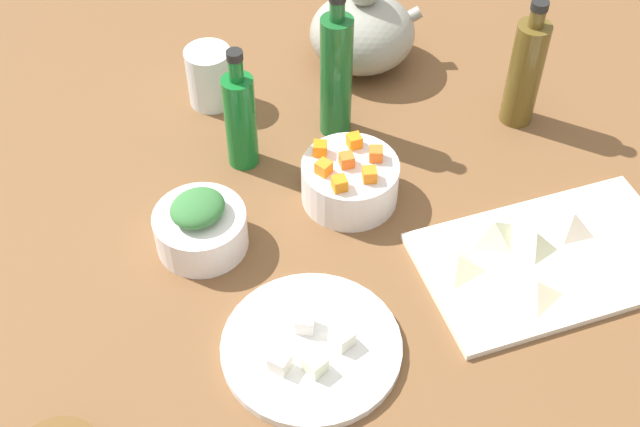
{
  "coord_description": "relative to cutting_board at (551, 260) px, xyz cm",
  "views": [
    {
      "loc": [
        -17.2,
        -70.53,
        86.31
      ],
      "look_at": [
        0.0,
        0.0,
        8.0
      ],
      "focal_mm": 46.98,
      "sensor_mm": 36.0,
      "label": 1
    }
  ],
  "objects": [
    {
      "name": "tabletop",
      "position": [
        -27.96,
        10.92,
        -2.0
      ],
      "size": [
        190.0,
        190.0,
        3.0
      ],
      "primitive_type": "cube",
      "color": "brown",
      "rests_on": "ground"
    },
    {
      "name": "cutting_board",
      "position": [
        0.0,
        0.0,
        0.0
      ],
      "size": [
        35.22,
        22.92,
        1.0
      ],
      "primitive_type": "cube",
      "rotation": [
        0.0,
        0.0,
        0.09
      ],
      "color": "silver",
      "rests_on": "tabletop"
    },
    {
      "name": "plate_tofu",
      "position": [
        -33.06,
        -5.71,
        0.1
      ],
      "size": [
        21.37,
        21.37,
        1.2
      ],
      "primitive_type": "cylinder",
      "color": "white",
      "rests_on": "tabletop"
    },
    {
      "name": "bowl_greens",
      "position": [
        -43.08,
        13.81,
        2.23
      ],
      "size": [
        12.01,
        12.01,
        5.47
      ],
      "primitive_type": "cylinder",
      "color": "white",
      "rests_on": "tabletop"
    },
    {
      "name": "bowl_carrots",
      "position": [
        -22.2,
        17.44,
        2.58
      ],
      "size": [
        13.2,
        13.2,
        6.16
      ],
      "primitive_type": "cylinder",
      "color": "white",
      "rests_on": "tabletop"
    },
    {
      "name": "teapot",
      "position": [
        -12.37,
        46.49,
        5.53
      ],
      "size": [
        18.17,
        16.24,
        15.77
      ],
      "color": "gray",
      "rests_on": "tabletop"
    },
    {
      "name": "bottle_0",
      "position": [
        -35.03,
        28.23,
        7.4
      ],
      "size": [
        4.42,
        4.42,
        19.1
      ],
      "color": "#146B29",
      "rests_on": "tabletop"
    },
    {
      "name": "bottle_1",
      "position": [
        -20.53,
        31.8,
        9.64
      ],
      "size": [
        4.63,
        4.63,
        23.35
      ],
      "color": "#1A5C28",
      "rests_on": "tabletop"
    },
    {
      "name": "bottle_2",
      "position": [
        6.64,
        27.68,
        8.29
      ],
      "size": [
        4.9,
        4.9,
        20.42
      ],
      "color": "brown",
      "rests_on": "tabletop"
    },
    {
      "name": "drinking_glass_0",
      "position": [
        -37.41,
        42.68,
        4.14
      ],
      "size": [
        6.96,
        6.96,
        9.28
      ],
      "primitive_type": "cylinder",
      "color": "white",
      "rests_on": "tabletop"
    },
    {
      "name": "carrot_cube_0",
      "position": [
        -20.51,
        14.25,
        6.56
      ],
      "size": [
        2.04,
        2.04,
        1.8
      ],
      "primitive_type": "cube",
      "rotation": [
        0.0,
        0.0,
        3.0
      ],
      "color": "orange",
      "rests_on": "bowl_carrots"
    },
    {
      "name": "carrot_cube_1",
      "position": [
        -24.74,
        13.57,
        6.56
      ],
      "size": [
        1.94,
        1.94,
        1.8
      ],
      "primitive_type": "cube",
      "rotation": [
        0.0,
        0.0,
        1.65
      ],
      "color": "orange",
      "rests_on": "bowl_carrots"
    },
    {
      "name": "carrot_cube_2",
      "position": [
        -18.6,
        17.84,
        6.56
      ],
      "size": [
        2.2,
        2.2,
        1.8
      ],
      "primitive_type": "cube",
      "rotation": [
        0.0,
        0.0,
        1.32
      ],
      "color": "orange",
      "rests_on": "bowl_carrots"
    },
    {
      "name": "carrot_cube_3",
      "position": [
        -22.71,
        17.59,
        6.56
      ],
      "size": [
        1.84,
        1.84,
        1.8
      ],
      "primitive_type": "cube",
      "rotation": [
        0.0,
        0.0,
        1.59
      ],
      "color": "orange",
      "rests_on": "bowl_carrots"
    },
    {
      "name": "carrot_cube_4",
      "position": [
        -25.59,
        20.62,
        6.56
      ],
      "size": [
        2.27,
        2.27,
        1.8
      ],
      "primitive_type": "cube",
      "rotation": [
        0.0,
        0.0,
        2.83
      ],
      "color": "orange",
      "rests_on": "bowl_carrots"
    },
    {
      "name": "carrot_cube_5",
      "position": [
        -26.0,
        16.93,
        6.56
      ],
      "size": [
        2.52,
        2.52,
        1.8
      ],
      "primitive_type": "cube",
      "rotation": [
        0.0,
        0.0,
        2.21
      ],
      "color": "orange",
      "rests_on": "bowl_carrots"
    },
    {
      "name": "carrot_cube_6",
      "position": [
        -20.74,
        20.99,
        6.56
      ],
      "size": [
        1.99,
        1.99,
        1.8
      ],
      "primitive_type": "cube",
      "rotation": [
        0.0,
        0.0,
        1.68
      ],
      "color": "orange",
      "rests_on": "bowl_carrots"
    },
    {
      "name": "chopped_greens_mound",
      "position": [
        -43.08,
        13.81,
        6.37
      ],
      "size": [
        9.68,
        9.49,
        2.81
      ],
      "primitive_type": "ellipsoid",
      "rotation": [
        0.0,
        0.0,
        0.6
      ],
      "color": "#357237",
      "rests_on": "bowl_greens"
    },
    {
      "name": "tofu_cube_0",
      "position": [
        -33.25,
        -3.26,
        1.8
      ],
      "size": [
        2.84,
        2.84,
        2.2
      ],
      "primitive_type": "cube",
      "rotation": [
        0.0,
        0.0,
        2.78
      ],
      "color": "silver",
      "rests_on": "plate_tofu"
    },
    {
      "name": "tofu_cube_1",
      "position": [
        -29.49,
        -6.5,
        1.8
      ],
      "size": [
        2.92,
        2.92,
        2.2
      ],
      "primitive_type": "cube",
      "rotation": [
        0.0,
        0.0,
        0.43
      ],
      "color": "silver",
      "rests_on": "plate_tofu"
    },
    {
      "name": "tofu_cube_2",
      "position": [
        -33.4,
        -9.21,
        1.8
      ],
      "size": [
        2.99,
        2.99,
        2.2
      ],
      "primitive_type": "cube",
      "rotation": [
        0.0,
        0.0,
        0.5
      ],
      "color": "#E8F1C9",
      "rests_on": "plate_tofu"
    },
    {
      "name": "tofu_cube_3",
      "position": [
        -37.22,
        -7.92,
        1.8
      ],
      "size": [
        3.11,
        3.11,
        2.2
      ],
      "primitive_type": "cube",
      "rotation": [
        0.0,
        0.0,
        0.83
      ],
      "color": "white",
      "rests_on": "plate_tofu"
    },
    {
      "name": "dumpling_0",
      "position": [
        -4.53,
        -4.68,
        1.55
      ],
      "size": [
        6.51,
        6.9,
        2.1
      ],
      "primitive_type": "pyramid",
      "rotation": [
        0.0,
        0.0,
        4.4
      ],
      "color": "beige",
      "rests_on": "cutting_board"
    },
    {
      "name": "dumpling_1",
      "position": [
        -6.25,
        5.18,
        1.94
      ],
      "size": [
        6.89,
        6.84,
        2.88
      ],
      "primitive_type": "pyramid",
      "rotation": [
        0.0,
        0.0,
        3.55
      ],
      "color": "beige",
      "rests_on": "cutting_board"
    },
    {
      "name": "dumpling_2",
      "position": [
        -12.46,
        1.44,
        1.62
      ],
      "size": [
        7.07,
        7.06,
        2.24
      ],
      "primitive_type": "pyramid",
      "rotation": [
        0.0,
        0.0,
        2.7
      ],
      "color": "beige",
      "rests_on": "cutting_board"
    },
    {
      "name": "dumpling_3",
      "position": [
        4.28,
        3.97,
        1.97
      ],
      "size": [
        6.48,
        6.43,
        2.94
      ],
      "primitive_type": "pyramid",
      "rotation": [
        0.0,
        0.0,
        2.44
      ],
      "color": "beige",
      "rests_on": "cutting_board"
    },
    {
      "name": "dumpling_4",
      "position": [
        -1.71,
        2.14,
        1.97
      ],
      "size": [
        5.69,
        5.52,
        2.93
      ],
      "primitive_type": "pyramid",
      "rotation": [
        0.0,
        0.0,
        5.94
      ],
      "color": "beige",
      "rests_on": "cutting_board"
    }
  ]
}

